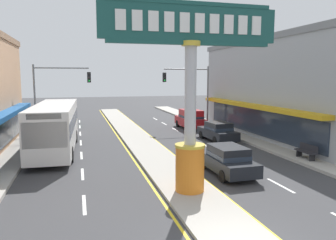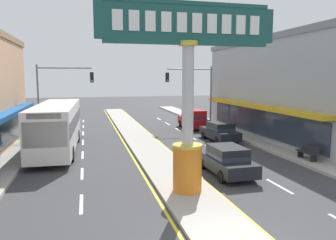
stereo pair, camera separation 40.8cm
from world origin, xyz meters
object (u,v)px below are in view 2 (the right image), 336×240
(bus_mid_left_lane, at_px, (57,124))
(street_bench, at_px, (308,152))
(traffic_light_left_side, at_px, (59,87))
(sedan_far_right_lane, at_px, (220,131))
(sedan_near_left_lane, at_px, (67,119))
(district_sign, at_px, (188,95))
(sedan_far_left_oncoming, at_px, (226,160))
(storefront_right, at_px, (311,88))
(suv_near_right_lane, at_px, (193,119))
(traffic_light_right_side, at_px, (195,86))

(bus_mid_left_lane, distance_m, street_bench, 16.48)
(traffic_light_left_side, xyz_separation_m, street_bench, (15.14, -13.88, -3.60))
(traffic_light_left_side, xyz_separation_m, sedan_far_right_lane, (12.62, -6.30, -3.46))
(sedan_near_left_lane, bearing_deg, street_bench, -52.15)
(sedan_near_left_lane, relative_size, bus_mid_left_lane, 0.38)
(district_sign, relative_size, sedan_far_left_oncoming, 1.86)
(district_sign, distance_m, traffic_light_left_side, 18.52)
(storefront_right, bearing_deg, bus_mid_left_lane, -179.25)
(suv_near_right_lane, distance_m, sedan_far_right_lane, 6.71)
(traffic_light_right_side, distance_m, sedan_near_left_lane, 13.76)
(sedan_far_right_lane, xyz_separation_m, street_bench, (2.51, -7.58, -0.14))
(traffic_light_right_side, xyz_separation_m, sedan_far_right_lane, (-0.28, -7.29, -3.46))
(district_sign, bearing_deg, sedan_far_right_lane, 60.83)
(bus_mid_left_lane, xyz_separation_m, sedan_far_left_oncoming, (9.04, -8.19, -1.08))
(sedan_far_left_oncoming, relative_size, street_bench, 2.71)
(storefront_right, bearing_deg, sedan_far_right_lane, 178.02)
(district_sign, relative_size, storefront_right, 0.38)
(storefront_right, distance_m, traffic_light_left_side, 21.70)
(traffic_light_left_side, bearing_deg, suv_near_right_lane, 1.86)
(sedan_far_right_lane, distance_m, sedan_far_left_oncoming, 9.34)
(storefront_right, xyz_separation_m, street_bench, (-5.54, -7.30, -3.51))
(storefront_right, relative_size, suv_near_right_lane, 4.53)
(traffic_light_left_side, distance_m, sedan_far_left_oncoming, 18.02)
(storefront_right, height_order, street_bench, storefront_right)
(traffic_light_right_side, distance_m, sedan_far_left_oncoming, 16.78)
(traffic_light_left_side, xyz_separation_m, suv_near_right_lane, (12.62, 0.41, -3.26))
(sedan_near_left_lane, bearing_deg, traffic_light_left_side, -93.13)
(sedan_far_right_lane, height_order, sedan_far_left_oncoming, same)
(sedan_far_right_lane, bearing_deg, sedan_far_left_oncoming, -110.71)
(traffic_light_left_side, bearing_deg, traffic_light_right_side, 4.37)
(storefront_right, distance_m, suv_near_right_lane, 11.13)
(traffic_light_right_side, bearing_deg, suv_near_right_lane, -116.24)
(district_sign, bearing_deg, sedan_far_left_oncoming, 38.99)
(bus_mid_left_lane, bearing_deg, street_bench, -25.33)
(traffic_light_left_side, height_order, sedan_far_right_lane, traffic_light_left_side)
(sedan_far_left_oncoming, bearing_deg, sedan_near_left_lane, 114.03)
(traffic_light_right_side, xyz_separation_m, bus_mid_left_lane, (-12.62, -7.83, -2.38))
(sedan_near_left_lane, xyz_separation_m, bus_mid_left_lane, (-0.00, -12.08, 1.08))
(street_bench, bearing_deg, storefront_right, 52.78)
(suv_near_right_lane, xyz_separation_m, bus_mid_left_lane, (-12.34, -7.26, 0.88))
(district_sign, xyz_separation_m, sedan_far_left_oncoming, (2.87, 2.32, -3.58))
(traffic_light_left_side, bearing_deg, sedan_far_right_lane, -26.52)
(district_sign, height_order, storefront_right, storefront_right)
(district_sign, xyz_separation_m, storefront_right, (14.23, 10.78, -0.20))
(traffic_light_right_side, height_order, suv_near_right_lane, traffic_light_right_side)
(suv_near_right_lane, xyz_separation_m, street_bench, (2.52, -14.29, -0.34))
(bus_mid_left_lane, xyz_separation_m, street_bench, (14.85, -7.03, -1.22))
(traffic_light_left_side, bearing_deg, sedan_near_left_lane, 86.87)
(traffic_light_right_side, xyz_separation_m, sedan_near_left_lane, (-12.62, 4.25, -3.46))
(suv_near_right_lane, bearing_deg, sedan_far_left_oncoming, -102.06)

